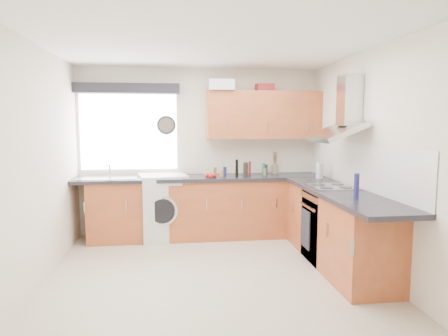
{
  "coord_description": "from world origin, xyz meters",
  "views": [
    {
      "loc": [
        -0.4,
        -4.26,
        1.68
      ],
      "look_at": [
        0.25,
        0.85,
        1.1
      ],
      "focal_mm": 32.0,
      "sensor_mm": 36.0,
      "label": 1
    }
  ],
  "objects": [
    {
      "name": "ground_plane",
      "position": [
        0.0,
        0.0,
        0.0
      ],
      "size": [
        3.6,
        3.6,
        0.0
      ],
      "primitive_type": "plane",
      "color": "beige"
    },
    {
      "name": "ceiling",
      "position": [
        0.0,
        0.0,
        2.5
      ],
      "size": [
        3.6,
        3.6,
        0.02
      ],
      "primitive_type": "cube",
      "color": "white",
      "rests_on": "wall_back"
    },
    {
      "name": "wall_back",
      "position": [
        0.0,
        1.8,
        1.25
      ],
      "size": [
        3.6,
        0.02,
        2.5
      ],
      "primitive_type": "cube",
      "color": "silver",
      "rests_on": "ground_plane"
    },
    {
      "name": "wall_front",
      "position": [
        0.0,
        -1.8,
        1.25
      ],
      "size": [
        3.6,
        0.02,
        2.5
      ],
      "primitive_type": "cube",
      "color": "silver",
      "rests_on": "ground_plane"
    },
    {
      "name": "wall_left",
      "position": [
        -1.8,
        0.0,
        1.25
      ],
      "size": [
        0.02,
        3.6,
        2.5
      ],
      "primitive_type": "cube",
      "color": "silver",
      "rests_on": "ground_plane"
    },
    {
      "name": "wall_right",
      "position": [
        1.8,
        0.0,
        1.25
      ],
      "size": [
        0.02,
        3.6,
        2.5
      ],
      "primitive_type": "cube",
      "color": "silver",
      "rests_on": "ground_plane"
    },
    {
      "name": "window",
      "position": [
        -1.05,
        1.79,
        1.55
      ],
      "size": [
        1.4,
        0.02,
        1.1
      ],
      "primitive_type": "cube",
      "color": "silver",
      "rests_on": "wall_back"
    },
    {
      "name": "window_blind",
      "position": [
        -1.05,
        1.7,
        2.18
      ],
      "size": [
        1.5,
        0.18,
        0.14
      ],
      "primitive_type": "cube",
      "color": "black",
      "rests_on": "wall_back"
    },
    {
      "name": "splashback",
      "position": [
        1.79,
        0.3,
        1.18
      ],
      "size": [
        0.01,
        3.0,
        0.54
      ],
      "primitive_type": "cube",
      "color": "white",
      "rests_on": "wall_right"
    },
    {
      "name": "base_cab_back",
      "position": [
        -0.1,
        1.51,
        0.43
      ],
      "size": [
        3.0,
        0.58,
        0.86
      ],
      "primitive_type": "cube",
      "color": "#974725",
      "rests_on": "ground_plane"
    },
    {
      "name": "base_cab_corner",
      "position": [
        1.5,
        1.5,
        0.43
      ],
      "size": [
        0.6,
        0.6,
        0.86
      ],
      "primitive_type": "cube",
      "color": "#974725",
      "rests_on": "ground_plane"
    },
    {
      "name": "base_cab_right",
      "position": [
        1.51,
        0.15,
        0.43
      ],
      "size": [
        0.58,
        2.1,
        0.86
      ],
      "primitive_type": "cube",
      "color": "#974725",
      "rests_on": "ground_plane"
    },
    {
      "name": "worktop_back",
      "position": [
        0.0,
        1.5,
        0.89
      ],
      "size": [
        3.6,
        0.62,
        0.05
      ],
      "primitive_type": "cube",
      "color": "black",
      "rests_on": "base_cab_back"
    },
    {
      "name": "worktop_right",
      "position": [
        1.5,
        0.0,
        0.89
      ],
      "size": [
        0.62,
        2.42,
        0.05
      ],
      "primitive_type": "cube",
      "color": "black",
      "rests_on": "base_cab_right"
    },
    {
      "name": "sink",
      "position": [
        -1.33,
        1.5,
        0.95
      ],
      "size": [
        0.84,
        0.46,
        0.1
      ],
      "primitive_type": null,
      "color": "#B6B7B9",
      "rests_on": "worktop_back"
    },
    {
      "name": "oven",
      "position": [
        1.5,
        0.3,
        0.42
      ],
      "size": [
        0.56,
        0.58,
        0.85
      ],
      "primitive_type": "cube",
      "color": "black",
      "rests_on": "ground_plane"
    },
    {
      "name": "hob_plate",
      "position": [
        1.5,
        0.3,
        0.92
      ],
      "size": [
        0.52,
        0.52,
        0.01
      ],
      "primitive_type": "cube",
      "color": "#B6B7B9",
      "rests_on": "worktop_right"
    },
    {
      "name": "extractor_hood",
      "position": [
        1.6,
        0.3,
        1.77
      ],
      "size": [
        0.52,
        0.78,
        0.66
      ],
      "primitive_type": null,
      "color": "#B6B7B9",
      "rests_on": "wall_right"
    },
    {
      "name": "upper_cabinets",
      "position": [
        0.95,
        1.62,
        1.8
      ],
      "size": [
        1.7,
        0.35,
        0.7
      ],
      "primitive_type": "cube",
      "color": "#974725",
      "rests_on": "wall_back"
    },
    {
      "name": "washing_machine",
      "position": [
        -0.56,
        1.52,
        0.47
      ],
      "size": [
        0.74,
        0.73,
        0.94
      ],
      "primitive_type": "cube",
      "rotation": [
        0.0,
        0.0,
        0.18
      ],
      "color": "silver",
      "rests_on": "ground_plane"
    },
    {
      "name": "wall_clock",
      "position": [
        -0.5,
        1.78,
        1.65
      ],
      "size": [
        0.28,
        0.04,
        0.28
      ],
      "primitive_type": "cylinder",
      "rotation": [
        1.57,
        0.0,
        0.0
      ],
      "color": "black",
      "rests_on": "wall_back"
    },
    {
      "name": "casserole",
      "position": [
        0.3,
        1.52,
        2.22
      ],
      "size": [
        0.37,
        0.28,
        0.15
      ],
      "primitive_type": "cube",
      "rotation": [
        0.0,
        0.0,
        -0.05
      ],
      "color": "silver",
      "rests_on": "upper_cabinets"
    },
    {
      "name": "storage_box",
      "position": [
        0.98,
        1.72,
        2.21
      ],
      "size": [
        0.27,
        0.23,
        0.12
      ],
      "primitive_type": "cube",
      "rotation": [
        0.0,
        0.0,
        0.06
      ],
      "color": "maroon",
      "rests_on": "upper_cabinets"
    },
    {
      "name": "utensil_pot",
      "position": [
        1.15,
        1.7,
        0.98
      ],
      "size": [
        0.11,
        0.11,
        0.14
      ],
      "primitive_type": "cylinder",
      "rotation": [
        0.0,
        0.0,
        -0.19
      ],
      "color": "gray",
      "rests_on": "worktop_back"
    },
    {
      "name": "kitchen_roll",
      "position": [
        1.62,
        1.05,
        1.02
      ],
      "size": [
        0.11,
        0.11,
        0.22
      ],
      "primitive_type": "cylinder",
      "rotation": [
        0.0,
        0.0,
        0.12
      ],
      "color": "silver",
      "rests_on": "worktop_right"
    },
    {
      "name": "tomato_cluster",
      "position": [
        0.12,
        1.34,
        0.94
      ],
      "size": [
        0.16,
        0.16,
        0.06
      ],
      "primitive_type": null,
      "rotation": [
        0.0,
        0.0,
        0.11
      ],
      "color": "red",
      "rests_on": "worktop_back"
    },
    {
      "name": "jar_0",
      "position": [
        0.19,
        1.4,
        0.98
      ],
      "size": [
        0.05,
        0.05,
        0.14
      ],
      "primitive_type": "cylinder",
      "color": "brown",
      "rests_on": "worktop_back"
    },
    {
      "name": "jar_1",
      "position": [
        0.64,
        1.41,
        1.01
      ],
      "size": [
        0.07,
        0.07,
        0.2
      ],
      "primitive_type": "cylinder",
      "color": "black",
      "rests_on": "worktop_back"
    },
    {
      "name": "jar_2",
      "position": [
        0.5,
        1.36,
        1.04
      ],
      "size": [
        0.04,
        0.04,
        0.25
      ],
      "primitive_type": "cylinder",
      "color": "black",
      "rests_on": "worktop_back"
    },
    {
      "name": "jar_3",
      "position": [
        0.98,
        1.64,
        0.98
      ],
      "size": [
        0.07,
        0.07,
        0.14
      ],
      "primitive_type": "cylinder",
      "color": "#163C15",
      "rests_on": "worktop_back"
    },
    {
      "name": "jar_4",
      "position": [
        0.95,
        1.51,
        0.96
      ],
      "size": [
        0.04,
        0.04,
        0.1
      ],
      "primitive_type": "cylinder",
      "color": "olive",
      "rests_on": "worktop_back"
    },
    {
      "name": "jar_5",
      "position": [
        0.36,
        1.65,
        0.97
      ],
      "size": [
        0.05,
        0.05,
        0.12
      ],
      "primitive_type": "cylinder",
      "color": "navy",
      "rests_on": "worktop_back"
    },
    {
      "name": "jar_6",
      "position": [
        0.93,
        1.53,
        1.0
      ],
      "size": [
        0.04,
        0.04,
        0.18
      ],
      "primitive_type": "cylinder",
      "color": "navy",
      "rests_on": "worktop_back"
    },
    {
      "name": "jar_7",
      "position": [
        0.74,
        1.63,
        1.01
      ],
      "size": [
        0.04,
        0.04,
        0.19
      ],
      "primitive_type": "cylinder",
      "color": "maroon",
      "rests_on": "worktop_back"
    },
    {
      "name": "jar_8",
      "position": [
        0.29,
        1.42,
        0.96
      ],
      "size": [
        0.05,
        0.05,
        0.09
      ],
      "primitive_type": "cylinder",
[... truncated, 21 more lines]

